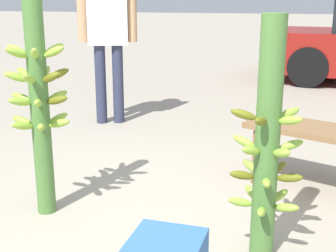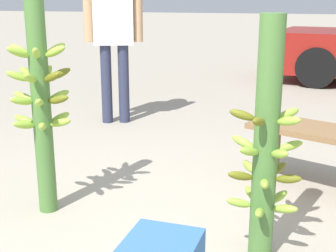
{
  "view_description": "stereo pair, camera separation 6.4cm",
  "coord_description": "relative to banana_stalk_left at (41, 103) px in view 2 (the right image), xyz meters",
  "views": [
    {
      "loc": [
        0.88,
        -2.09,
        1.34
      ],
      "look_at": [
        0.13,
        0.39,
        0.63
      ],
      "focal_mm": 50.0,
      "sensor_mm": 36.0,
      "label": 1
    },
    {
      "loc": [
        0.94,
        -2.07,
        1.34
      ],
      "look_at": [
        0.13,
        0.39,
        0.63
      ],
      "focal_mm": 50.0,
      "sensor_mm": 36.0,
      "label": 2
    }
  ],
  "objects": [
    {
      "name": "banana_stalk_left",
      "position": [
        0.0,
        0.0,
        0.0
      ],
      "size": [
        0.4,
        0.4,
        1.35
      ],
      "color": "#4C7A38",
      "rests_on": "ground_plane"
    },
    {
      "name": "banana_stalk_center",
      "position": [
        1.39,
        -0.15,
        -0.1
      ],
      "size": [
        0.39,
        0.39,
        1.27
      ],
      "color": "#4C7A38",
      "rests_on": "ground_plane"
    },
    {
      "name": "vendor_person",
      "position": [
        -0.51,
        2.19,
        0.32
      ],
      "size": [
        0.61,
        0.34,
        1.73
      ],
      "rotation": [
        0.0,
        0.0,
        0.4
      ],
      "color": "#2D334C",
      "rests_on": "ground_plane"
    },
    {
      "name": "market_bench",
      "position": [
        1.71,
        0.85,
        -0.33
      ],
      "size": [
        1.17,
        0.76,
        0.46
      ],
      "rotation": [
        0.0,
        0.0,
        -0.35
      ],
      "color": "olive",
      "rests_on": "ground_plane"
    }
  ]
}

